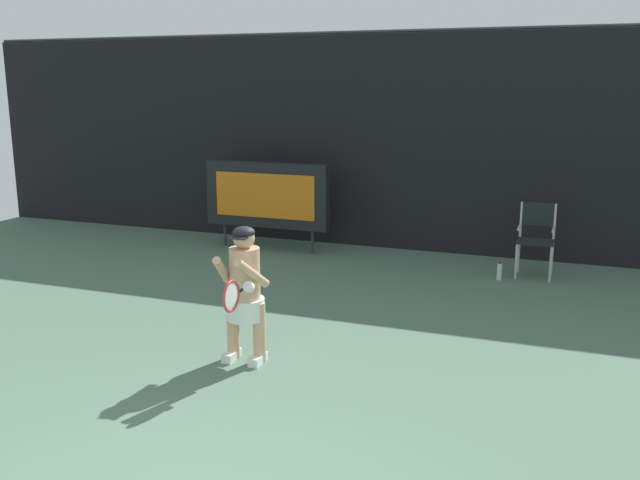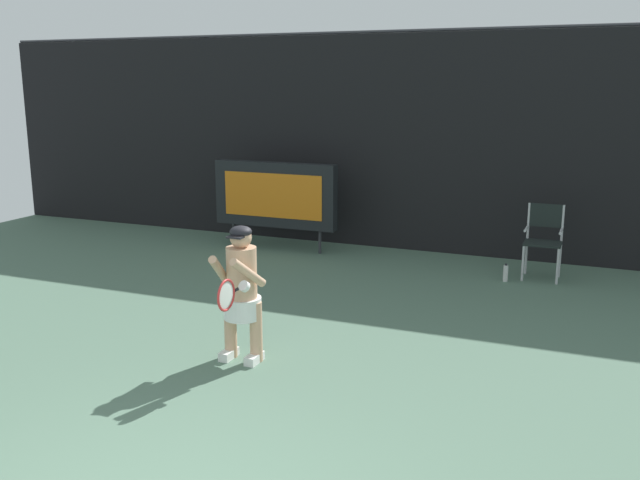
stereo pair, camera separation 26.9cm
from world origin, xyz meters
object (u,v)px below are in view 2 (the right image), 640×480
Objects in this scene: umpire_chair at (544,237)px; scoreboard at (275,195)px; water_bottle at (506,273)px; tennis_racket at (227,295)px; tennis_player at (242,289)px.

scoreboard is at bearing 178.40° from umpire_chair.
scoreboard is 2.04× the size of umpire_chair.
water_bottle is at bearing -138.39° from umpire_chair.
water_bottle is at bearing 70.18° from tennis_racket.
water_bottle is at bearing 62.40° from tennis_player.
umpire_chair is 1.79× the size of tennis_racket.
tennis_racket is at bearing -76.30° from tennis_player.
scoreboard reaches higher than tennis_player.
umpire_chair is 0.79m from water_bottle.
umpire_chair is 5.10m from tennis_player.
water_bottle is 0.44× the size of tennis_racket.
tennis_racket is at bearing -116.39° from umpire_chair.
scoreboard is 4.07m from water_bottle.
tennis_player is at bearing -117.60° from water_bottle.
scoreboard reaches higher than water_bottle.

